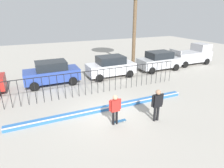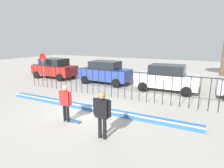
{
  "view_description": "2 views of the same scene",
  "coord_description": "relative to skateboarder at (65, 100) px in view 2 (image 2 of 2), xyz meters",
  "views": [
    {
      "loc": [
        -3.79,
        -8.94,
        5.49
      ],
      "look_at": [
        0.74,
        1.15,
        1.32
      ],
      "focal_mm": 30.28,
      "sensor_mm": 36.0,
      "label": 1
    },
    {
      "loc": [
        5.16,
        -7.21,
        3.56
      ],
      "look_at": [
        0.78,
        1.58,
        1.25
      ],
      "focal_mm": 29.55,
      "sensor_mm": 36.0,
      "label": 2
    }
  ],
  "objects": [
    {
      "name": "skateboarder",
      "position": [
        0.0,
        0.0,
        0.0
      ],
      "size": [
        0.67,
        0.25,
        1.67
      ],
      "rotation": [
        0.0,
        0.0,
        0.31
      ],
      "color": "black",
      "rests_on": "ground"
    },
    {
      "name": "skateboard",
      "position": [
        0.28,
        0.08,
        -0.94
      ],
      "size": [
        0.8,
        0.2,
        0.07
      ],
      "rotation": [
        0.0,
        0.0,
        -0.36
      ],
      "color": "#26598C",
      "rests_on": "ground"
    },
    {
      "name": "parked_car_blue",
      "position": [
        -2.11,
        7.56,
        -0.03
      ],
      "size": [
        4.3,
        2.12,
        1.9
      ],
      "rotation": [
        0.0,
        0.0,
        -0.05
      ],
      "color": "#2D479E",
      "rests_on": "ground"
    },
    {
      "name": "parked_car_red",
      "position": [
        -7.64,
        7.39,
        -0.03
      ],
      "size": [
        4.3,
        2.12,
        1.9
      ],
      "rotation": [
        0.0,
        0.0,
        0.04
      ],
      "color": "#B2231E",
      "rests_on": "ground"
    },
    {
      "name": "parked_car_white",
      "position": [
        3.01,
        7.38,
        -0.03
      ],
      "size": [
        4.3,
        2.12,
        1.9
      ],
      "rotation": [
        0.0,
        0.0,
        0.07
      ],
      "color": "silver",
      "rests_on": "ground"
    },
    {
      "name": "camera_operator",
      "position": [
        2.18,
        -0.57,
        0.08
      ],
      "size": [
        0.73,
        0.27,
        1.8
      ],
      "rotation": [
        0.0,
        0.0,
        2.7
      ],
      "color": "black",
      "rests_on": "ground"
    },
    {
      "name": "ground_plane",
      "position": [
        0.14,
        1.19,
        -1.0
      ],
      "size": [
        60.0,
        60.0,
        0.0
      ],
      "primitive_type": "plane",
      "color": "#ADA89E"
    },
    {
      "name": "perimeter_fence",
      "position": [
        0.14,
        4.24,
        0.09
      ],
      "size": [
        14.04,
        0.04,
        1.77
      ],
      "color": "black",
      "rests_on": "ground"
    },
    {
      "name": "stop_sign",
      "position": [
        -7.54,
        5.92,
        0.62
      ],
      "size": [
        0.76,
        0.07,
        2.5
      ],
      "color": "slate",
      "rests_on": "ground"
    },
    {
      "name": "bowl_coping_ledge",
      "position": [
        0.14,
        1.64,
        -0.88
      ],
      "size": [
        11.0,
        0.4,
        0.27
      ],
      "color": "#2D6BB7",
      "rests_on": "ground"
    }
  ]
}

